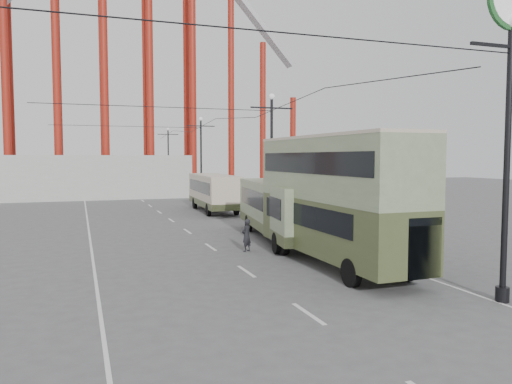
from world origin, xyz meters
name	(u,v)px	position (x,y,z in m)	size (l,w,h in m)	color
ground	(309,294)	(0.00, 0.00, 0.00)	(160.00, 160.00, 0.00)	#4F4F52
road_markings	(179,224)	(-0.86, 19.70, 0.01)	(12.52, 120.00, 0.01)	silver
lamp_post_near	(510,61)	(5.60, -3.00, 7.86)	(3.20, 0.44, 10.80)	black
lamp_post_mid	(272,159)	(5.60, 18.00, 4.68)	(3.20, 0.44, 9.32)	black
lamp_post_far	(201,158)	(5.60, 40.00, 4.68)	(3.20, 0.44, 9.32)	black
lamp_post_distant	(168,158)	(5.60, 62.00, 4.68)	(3.20, 0.44, 9.32)	black
roller_coaster	(114,25)	(-2.49, 56.89, 22.92)	(52.95, 5.00, 55.48)	maroon
fairground_shed	(93,176)	(-6.00, 47.00, 2.50)	(22.00, 10.00, 5.00)	#A6A6A1
double_decker_bus	(335,193)	(3.03, 3.76, 3.21)	(2.79, 10.68, 5.72)	#3E4726
single_decker_green	(281,208)	(3.39, 10.88, 1.88)	(4.31, 12.06, 3.34)	#6B7D5B
single_decker_cream	(214,191)	(3.62, 26.91, 1.82)	(3.06, 10.48, 3.23)	#C1B29B
pedestrian	(247,235)	(0.40, 8.17, 0.83)	(0.61, 0.40, 1.66)	black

